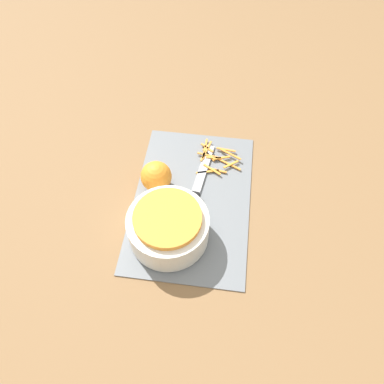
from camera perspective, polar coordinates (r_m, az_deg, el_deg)
The scene contains 6 objects.
ground_plane at distance 0.93m, azimuth 0.00°, elevation -1.25°, with size 4.00×4.00×0.00m, color olive.
cutting_board at distance 0.93m, azimuth 0.00°, elevation -1.15°, with size 0.44×0.29×0.01m.
bowl_speckled at distance 0.84m, azimuth -3.64°, elevation -5.25°, with size 0.18×0.18×0.09m.
knife at distance 0.91m, azimuth 0.03°, elevation -1.46°, with size 0.28×0.06×0.02m.
orange_left at distance 0.92m, azimuth -5.48°, elevation 2.37°, with size 0.08×0.08×0.08m.
peel_pile at distance 1.00m, azimuth 3.64°, elevation 5.19°, with size 0.12×0.12×0.01m.
Camera 1 is at (-0.51, -0.07, 0.78)m, focal length 35.00 mm.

